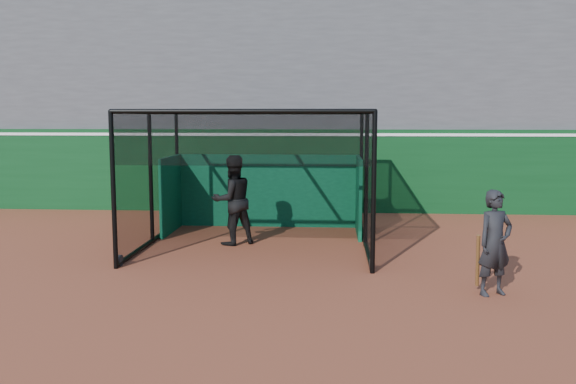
{
  "coord_description": "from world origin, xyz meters",
  "views": [
    {
      "loc": [
        1.2,
        -9.94,
        2.89
      ],
      "look_at": [
        0.34,
        2.0,
        1.4
      ],
      "focal_mm": 38.0,
      "sensor_mm": 36.0,
      "label": 1
    }
  ],
  "objects": [
    {
      "name": "grandstand",
      "position": [
        0.0,
        12.27,
        4.48
      ],
      "size": [
        50.0,
        7.85,
        8.95
      ],
      "color": "#4C4C4F",
      "rests_on": "ground"
    },
    {
      "name": "batter",
      "position": [
        -1.02,
        3.54,
        1.01
      ],
      "size": [
        1.25,
        1.19,
        2.03
      ],
      "primitive_type": "imported",
      "rotation": [
        0.0,
        0.0,
        3.74
      ],
      "color": "black",
      "rests_on": "ground"
    },
    {
      "name": "outfield_wall",
      "position": [
        0.0,
        8.5,
        1.29
      ],
      "size": [
        50.0,
        0.5,
        2.5
      ],
      "color": "#0A3A16",
      "rests_on": "ground"
    },
    {
      "name": "on_deck_player",
      "position": [
        3.84,
        -0.08,
        0.86
      ],
      "size": [
        0.74,
        0.64,
        1.72
      ],
      "color": "black",
      "rests_on": "ground"
    },
    {
      "name": "ground",
      "position": [
        0.0,
        0.0,
        0.0
      ],
      "size": [
        120.0,
        120.0,
        0.0
      ],
      "primitive_type": "plane",
      "color": "brown",
      "rests_on": "ground"
    },
    {
      "name": "batting_cage",
      "position": [
        -0.46,
        3.58,
        1.49
      ],
      "size": [
        4.96,
        4.88,
        2.98
      ],
      "color": "black",
      "rests_on": "ground"
    }
  ]
}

